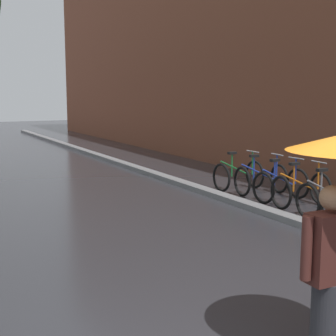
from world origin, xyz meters
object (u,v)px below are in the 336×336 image
Objects in this scene: parked_bicycle_3 at (301,189)px; parked_bicycle_5 at (261,179)px; parked_bicycle_2 at (329,198)px; parked_bicycle_6 at (238,175)px; parked_bicycle_4 at (281,184)px.

parked_bicycle_5 is (0.06, 1.42, 0.00)m from parked_bicycle_3.
parked_bicycle_6 is (0.02, 2.99, 0.00)m from parked_bicycle_2.
parked_bicycle_5 is at bearing 85.51° from parked_bicycle_4.
parked_bicycle_6 is (-0.14, 0.71, 0.00)m from parked_bicycle_5.
parked_bicycle_4 is at bearing -94.49° from parked_bicycle_5.
parked_bicycle_3 is 0.64m from parked_bicycle_4.
parked_bicycle_6 is at bearing 92.87° from parked_bicycle_4.
parked_bicycle_5 is 1.04× the size of parked_bicycle_6.
parked_bicycle_3 is 1.01× the size of parked_bicycle_4.
parked_bicycle_3 is 1.03× the size of parked_bicycle_6.
parked_bicycle_2 is 1.03× the size of parked_bicycle_6.
parked_bicycle_3 is at bearing -90.20° from parked_bicycle_4.
parked_bicycle_4 is (0.10, 1.50, 0.00)m from parked_bicycle_2.
parked_bicycle_6 is at bearing 91.95° from parked_bicycle_3.
parked_bicycle_4 is 1.49m from parked_bicycle_6.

